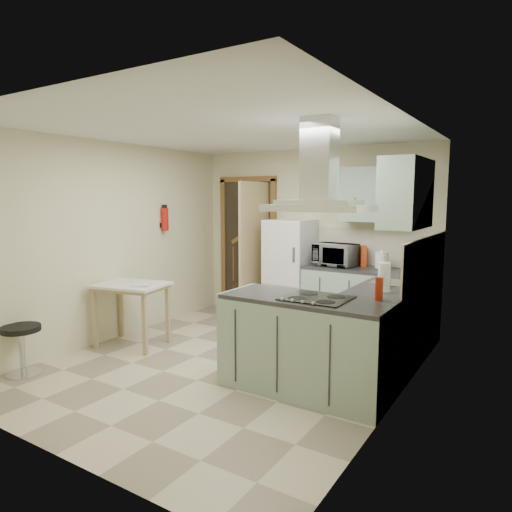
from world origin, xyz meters
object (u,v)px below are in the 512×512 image
Objects in this scene: bentwood_chair at (246,286)px; drop_leaf_table at (132,315)px; fridge at (290,272)px; stool at (22,350)px; peninsula at (306,345)px; extractor_hood at (318,208)px; microwave at (335,255)px.

drop_leaf_table is at bearing -121.14° from bentwood_chair.
fridge is 0.81m from bentwood_chair.
fridge is 2.91× the size of stool.
extractor_hood is (0.10, 0.00, 1.27)m from peninsula.
drop_leaf_table is at bearing 78.51° from stool.
microwave is (1.46, -0.05, 0.58)m from bentwood_chair.
microwave is at bearing 107.84° from extractor_hood.
peninsula is 1.72× the size of extractor_hood.
peninsula is 2.90m from stool.
extractor_hood is at bearing -63.10° from bentwood_chair.
peninsula is at bearing -13.13° from drop_leaf_table.
bentwood_chair is at bearing 178.49° from fridge.
extractor_hood reaches higher than microwave.
microwave is at bearing 55.98° from stool.
fridge is at bearing 123.79° from extractor_hood.
bentwood_chair is at bearing -176.62° from microwave.
peninsula is 2.39m from drop_leaf_table.
bentwood_chair is 3.26m from stool.
extractor_hood is 1.09× the size of drop_leaf_table.
fridge is at bearing -20.86° from bentwood_chair.
fridge is 0.76m from microwave.
drop_leaf_table is 1.28m from stool.
fridge is 2.57m from extractor_hood.
drop_leaf_table is (-1.17, -1.91, -0.36)m from fridge.
drop_leaf_table is 1.53× the size of microwave.
fridge reaches higher than bentwood_chair.
microwave is at bearing 105.14° from peninsula.
stool is at bearing -114.21° from fridge.
microwave is (-0.63, 1.95, -0.67)m from extractor_hood.
microwave reaches higher than peninsula.
extractor_hood is 2.16m from microwave.
fridge is 1.60× the size of bentwood_chair.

